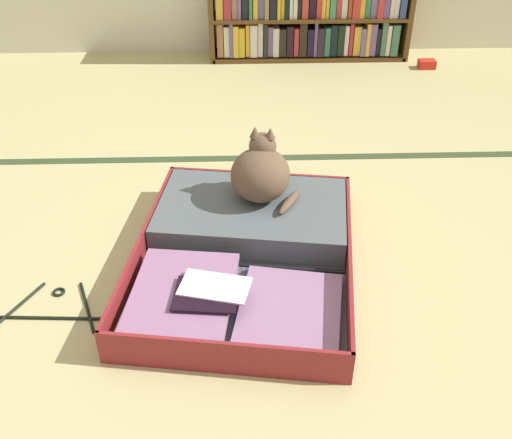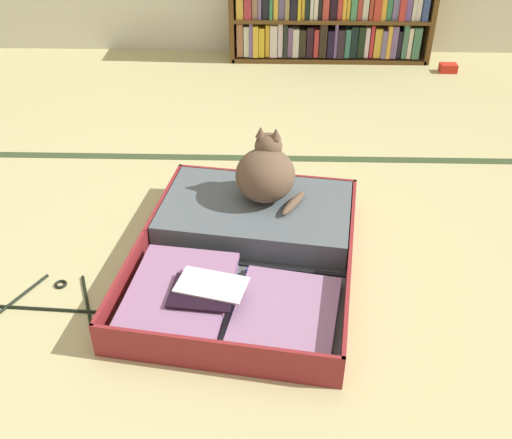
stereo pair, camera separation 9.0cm
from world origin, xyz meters
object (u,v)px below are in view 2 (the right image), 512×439
(bookshelf, at_px, (331,0))
(clothes_hanger, at_px, (52,301))
(open_suitcase, at_px, (245,245))
(small_red_pouch, at_px, (448,68))
(black_cat, at_px, (266,173))

(bookshelf, bearing_deg, clothes_hanger, -114.68)
(clothes_hanger, bearing_deg, bookshelf, 65.32)
(clothes_hanger, bearing_deg, open_suitcase, 22.42)
(clothes_hanger, bearing_deg, small_red_pouch, 49.46)
(open_suitcase, bearing_deg, black_cat, 70.85)
(open_suitcase, bearing_deg, bookshelf, 77.89)
(open_suitcase, relative_size, black_cat, 3.54)
(open_suitcase, relative_size, small_red_pouch, 10.13)
(black_cat, bearing_deg, clothes_hanger, -146.09)
(black_cat, bearing_deg, open_suitcase, -109.15)
(bookshelf, xyz_separation_m, open_suitcase, (-0.43, -2.02, -0.31))
(open_suitcase, xyz_separation_m, black_cat, (0.07, 0.21, 0.17))
(bookshelf, height_order, clothes_hanger, bookshelf)
(open_suitcase, xyz_separation_m, small_red_pouch, (1.15, 1.80, -0.03))
(bookshelf, relative_size, small_red_pouch, 12.34)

